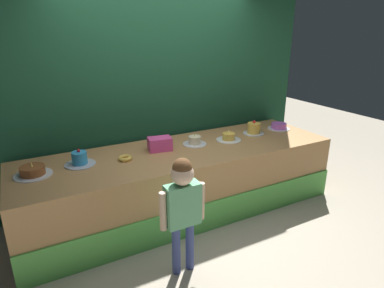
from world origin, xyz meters
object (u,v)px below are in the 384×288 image
object	(u,v)px
donut	(125,158)
cake_far_right	(279,126)
pink_box	(160,144)
cake_left	(80,159)
child_figure	(183,201)
cake_center_left	(195,141)
cake_right	(254,129)
cake_center_right	(229,137)
cake_far_left	(33,171)

from	to	relation	value
donut	cake_far_right	distance (m)	2.21
pink_box	cake_left	bearing A→B (deg)	-179.69
donut	child_figure	bearing A→B (deg)	-79.53
cake_center_left	cake_right	size ratio (longest dim) A/B	1.03
child_figure	cake_center_left	world-z (taller)	child_figure
cake_far_right	child_figure	bearing A→B (deg)	-152.08
pink_box	cake_center_right	world-z (taller)	pink_box
pink_box	cake_far_right	distance (m)	1.77
cake_far_right	cake_far_left	bearing A→B (deg)	-179.05
cake_center_left	cake_far_left	bearing A→B (deg)	-178.59
cake_far_left	cake_right	distance (m)	2.66
cake_center_right	cake_right	bearing A→B (deg)	8.54
pink_box	cake_far_right	bearing A→B (deg)	-0.29
cake_far_left	cake_far_right	bearing A→B (deg)	0.95
donut	cake_center_left	world-z (taller)	cake_center_left
cake_left	cake_center_right	xyz separation A→B (m)	(1.77, -0.08, -0.02)
pink_box	cake_center_left	xyz separation A→B (m)	(0.44, -0.02, -0.03)
pink_box	cake_far_left	bearing A→B (deg)	-177.40
cake_center_left	cake_far_right	world-z (taller)	cake_center_left
cake_left	cake_center_left	size ratio (longest dim) A/B	1.09
donut	cake_center_right	xyz separation A→B (m)	(1.33, 0.02, 0.02)
cake_far_right	pink_box	bearing A→B (deg)	179.71
cake_far_right	cake_right	bearing A→B (deg)	-178.84
cake_far_left	cake_left	bearing A→B (deg)	7.14
cake_center_right	child_figure	bearing A→B (deg)	-138.87
pink_box	cake_far_left	xyz separation A→B (m)	(-1.33, -0.06, -0.03)
donut	cake_left	bearing A→B (deg)	167.34
pink_box	cake_far_left	distance (m)	1.33
cake_center_right	cake_left	bearing A→B (deg)	177.42
pink_box	cake_right	size ratio (longest dim) A/B	0.94
cake_right	child_figure	bearing A→B (deg)	-146.10
child_figure	cake_right	world-z (taller)	child_figure
pink_box	cake_left	xyz separation A→B (m)	(-0.88, -0.00, -0.02)
cake_left	cake_center_left	xyz separation A→B (m)	(1.33, -0.01, -0.02)
child_figure	pink_box	size ratio (longest dim) A/B	4.21
pink_box	cake_center_left	distance (m)	0.44
donut	cake_left	distance (m)	0.45
pink_box	child_figure	bearing A→B (deg)	-103.53
child_figure	pink_box	xyz separation A→B (m)	(0.26, 1.09, 0.13)
cake_right	cake_far_right	world-z (taller)	cake_right
cake_right	donut	bearing A→B (deg)	-177.21
cake_far_left	cake_far_right	xyz separation A→B (m)	(3.10, 0.05, -0.00)
donut	cake_far_left	xyz separation A→B (m)	(-0.88, 0.04, 0.02)
pink_box	cake_center_left	world-z (taller)	pink_box
child_figure	pink_box	world-z (taller)	child_figure
cake_center_right	cake_far_left	bearing A→B (deg)	179.37
cake_left	cake_right	bearing A→B (deg)	-0.34
cake_far_left	cake_center_right	xyz separation A→B (m)	(2.21, -0.02, -0.00)
cake_center_right	cake_right	distance (m)	0.45
cake_far_left	cake_center_right	size ratio (longest dim) A/B	1.14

